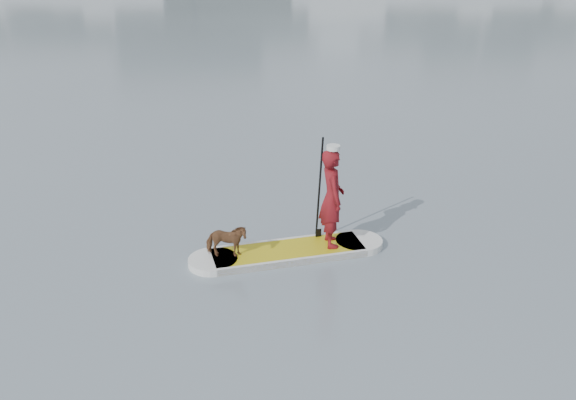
{
  "coord_description": "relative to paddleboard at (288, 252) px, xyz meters",
  "views": [
    {
      "loc": [
        0.24,
        -9.47,
        5.09
      ],
      "look_at": [
        0.15,
        -0.11,
        1.0
      ],
      "focal_mm": 40.0,
      "sensor_mm": 36.0,
      "label": 1
    }
  ],
  "objects": [
    {
      "name": "white_cap",
      "position": [
        0.71,
        0.2,
        1.76
      ],
      "size": [
        0.22,
        0.22,
        0.07
      ],
      "primitive_type": "cylinder",
      "color": "silver",
      "rests_on": "paddler"
    },
    {
      "name": "ground",
      "position": [
        -0.15,
        0.11,
        -0.06
      ],
      "size": [
        140.0,
        140.0,
        0.0
      ],
      "primitive_type": "plane",
      "color": "slate",
      "rests_on": "ground"
    },
    {
      "name": "dog",
      "position": [
        -0.98,
        -0.28,
        0.34
      ],
      "size": [
        0.67,
        0.31,
        0.56
      ],
      "primitive_type": "imported",
      "rotation": [
        0.0,
        0.0,
        1.58
      ],
      "color": "brown",
      "rests_on": "paddleboard"
    },
    {
      "name": "paddleboard",
      "position": [
        0.0,
        0.0,
        0.0
      ],
      "size": [
        3.21,
        1.48,
        0.12
      ],
      "rotation": [
        0.0,
        0.0,
        0.27
      ],
      "color": "gold",
      "rests_on": "ground"
    },
    {
      "name": "paddler",
      "position": [
        0.71,
        0.2,
        0.89
      ],
      "size": [
        0.49,
        0.66,
        1.66
      ],
      "primitive_type": "imported",
      "rotation": [
        0.0,
        0.0,
        1.74
      ],
      "color": "maroon",
      "rests_on": "paddleboard"
    },
    {
      "name": "paddle",
      "position": [
        0.52,
        0.46,
        0.74
      ],
      "size": [
        0.11,
        0.3,
        2.0
      ],
      "rotation": [
        0.0,
        0.0,
        0.27
      ],
      "color": "black",
      "rests_on": "ground"
    }
  ]
}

